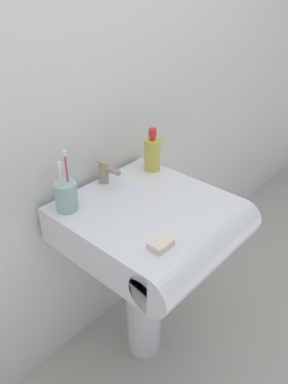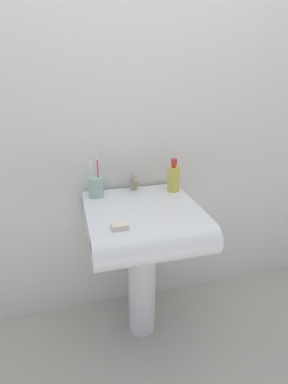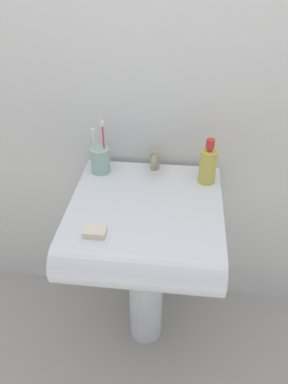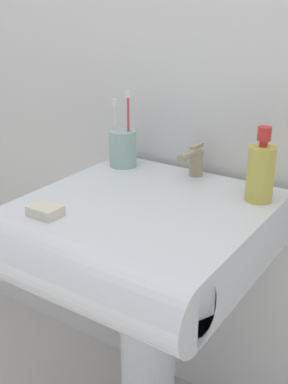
# 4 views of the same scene
# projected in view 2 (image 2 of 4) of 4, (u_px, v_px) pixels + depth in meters

# --- Properties ---
(ground_plane) EXTENTS (6.00, 6.00, 0.00)m
(ground_plane) POSITION_uv_depth(u_px,v_px,m) (142.00, 327.00, 1.77)
(ground_plane) COLOR #ADA89E
(ground_plane) RESTS_ON ground
(wall_back) EXTENTS (5.00, 0.05, 2.40)m
(wall_back) POSITION_uv_depth(u_px,v_px,m) (127.00, 113.00, 1.60)
(wall_back) COLOR silver
(wall_back) RESTS_ON ground
(sink_pedestal) EXTENTS (0.15, 0.15, 0.65)m
(sink_pedestal) POSITION_uv_depth(u_px,v_px,m) (142.00, 283.00, 1.65)
(sink_pedestal) COLOR white
(sink_pedestal) RESTS_ON ground
(sink_basin) EXTENTS (0.55, 0.59, 0.14)m
(sink_basin) POSITION_uv_depth(u_px,v_px,m) (145.00, 224.00, 1.45)
(sink_basin) COLOR white
(sink_basin) RESTS_ON sink_pedestal
(faucet) EXTENTS (0.04, 0.12, 0.09)m
(faucet) POSITION_uv_depth(u_px,v_px,m) (134.00, 182.00, 1.65)
(faucet) COLOR tan
(faucet) RESTS_ON sink_basin
(toothbrush_cup) EXTENTS (0.08, 0.08, 0.22)m
(toothbrush_cup) POSITION_uv_depth(u_px,v_px,m) (95.00, 187.00, 1.57)
(toothbrush_cup) COLOR #99BFB2
(toothbrush_cup) RESTS_ON sink_basin
(soap_bottle) EXTENTS (0.07, 0.07, 0.18)m
(soap_bottle) POSITION_uv_depth(u_px,v_px,m) (173.00, 178.00, 1.64)
(soap_bottle) COLOR gold
(soap_bottle) RESTS_ON sink_basin
(bar_soap) EXTENTS (0.07, 0.05, 0.02)m
(bar_soap) POSITION_uv_depth(u_px,v_px,m) (120.00, 226.00, 1.26)
(bar_soap) COLOR silver
(bar_soap) RESTS_ON sink_basin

